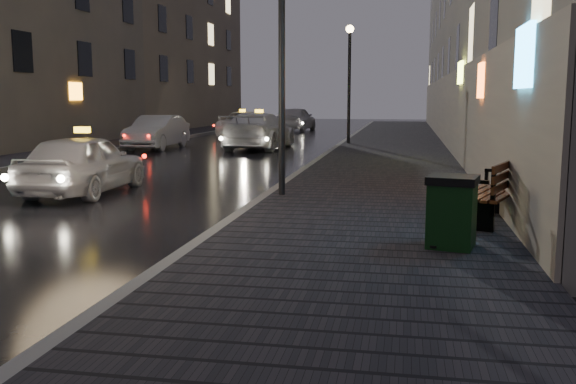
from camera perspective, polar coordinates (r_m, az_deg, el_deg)
name	(u,v)px	position (r m, az deg, el deg)	size (l,w,h in m)	color
ground	(54,270)	(8.91, -20.05, -6.52)	(120.00, 120.00, 0.00)	black
sidewalk	(393,147)	(28.49, 9.32, 3.97)	(4.60, 58.00, 0.15)	black
curb	(338,146)	(28.63, 4.51, 4.08)	(0.20, 58.00, 0.15)	slate
sidewalk_far	(124,143)	(31.37, -14.41, 4.21)	(2.40, 58.00, 0.15)	black
curb_far	(149,144)	(30.85, -12.22, 4.22)	(0.20, 58.00, 0.15)	slate
building_near	(466,6)	(32.79, 15.57, 15.60)	(1.80, 50.00, 13.00)	#605B54
building_far_c	(164,53)	(49.86, -10.93, 12.02)	(6.00, 22.00, 11.00)	#6B6051
lamp_near	(282,36)	(13.71, -0.56, 13.72)	(0.36, 0.36, 5.28)	black
lamp_far	(349,69)	(29.54, 5.48, 10.82)	(0.36, 0.36, 5.28)	black
bench	(495,191)	(11.22, 17.89, 0.08)	(1.36, 2.16, 1.04)	black
trash_bin	(452,211)	(9.17, 14.36, -1.65)	(0.78, 0.78, 1.00)	black
taxi_near	(84,163)	(15.58, -17.70, 2.43)	(1.67, 4.14, 1.41)	silver
car_left_mid	(157,132)	(28.66, -11.57, 5.24)	(1.54, 4.40, 1.45)	#A9A9B1
taxi_mid	(259,131)	(27.87, -2.57, 5.44)	(2.20, 5.42, 1.57)	silver
taxi_far	(243,124)	(37.82, -4.06, 6.08)	(2.34, 5.07, 1.41)	silver
car_far	(296,119)	(43.32, 0.71, 6.53)	(1.91, 4.76, 1.62)	#AAA9B2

